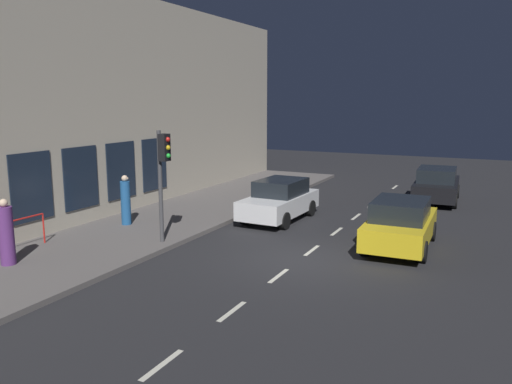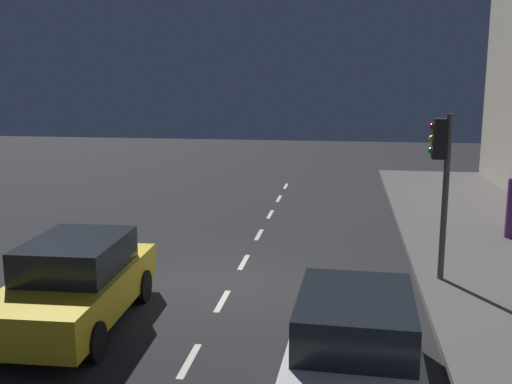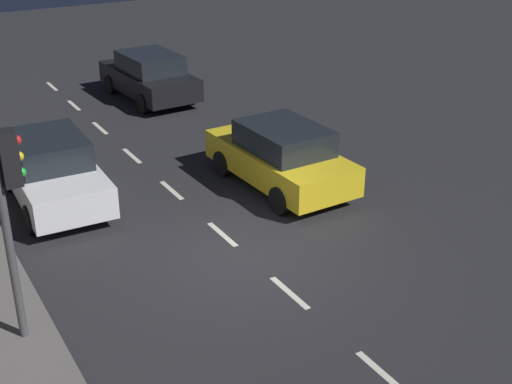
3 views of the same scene
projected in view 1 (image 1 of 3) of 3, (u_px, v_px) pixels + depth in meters
The scene contains 11 objects.
ground_plane at pixel (300, 259), 15.17m from camera, with size 60.00×60.00×0.00m, color #232326.
sidewalk at pixel (132, 233), 17.86m from camera, with size 4.50×32.00×0.15m.
building_facade at pixel (70, 107), 18.19m from camera, with size 0.65×32.00×8.79m.
lane_centre_line at pixel (312, 250), 16.06m from camera, with size 0.12×27.20×0.01m.
traffic_light at pixel (163, 165), 16.02m from camera, with size 0.48×0.32×3.56m.
parked_car_0 at pixel (280, 200), 20.00m from camera, with size 1.95×4.09×1.58m.
parked_car_1 at pixel (436, 185), 23.51m from camera, with size 2.09×4.33×1.58m.
parked_car_2 at pixel (400, 224), 16.20m from camera, with size 2.01×4.19×1.58m.
pedestrian_0 at pixel (6, 235), 14.10m from camera, with size 0.56×0.56×1.85m.
pedestrian_1 at pixel (126, 202), 18.64m from camera, with size 0.49×0.49×1.81m.
red_railing at pixel (19, 227), 15.46m from camera, with size 0.05×1.84×0.97m.
Camera 1 is at (-5.22, 13.67, 4.67)m, focal length 36.10 mm.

